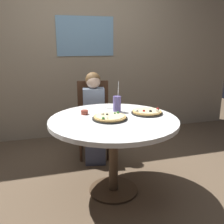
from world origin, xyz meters
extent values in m
plane|color=brown|center=(0.00, 0.00, 0.00)|extent=(8.00, 8.00, 0.00)
cube|color=tan|center=(0.00, 1.76, 1.45)|extent=(5.20, 0.12, 2.90)
cube|color=#8CBFE5|center=(0.08, 1.70, 1.51)|extent=(0.85, 0.02, 0.56)
cylinder|color=white|center=(0.00, 0.00, 0.73)|extent=(1.20, 1.20, 0.04)
cylinder|color=#4C3826|center=(0.00, 0.00, 0.36)|extent=(0.09, 0.09, 0.69)
cylinder|color=#4C3826|center=(0.00, 0.00, 0.01)|extent=(0.48, 0.48, 0.02)
cube|color=brown|center=(0.00, 0.87, 0.43)|extent=(0.47, 0.47, 0.04)
cube|color=brown|center=(0.03, 1.05, 0.69)|extent=(0.40, 0.11, 0.52)
cylinder|color=brown|center=(-0.20, 0.74, 0.21)|extent=(0.04, 0.04, 0.41)
cylinder|color=brown|center=(0.14, 0.68, 0.21)|extent=(0.04, 0.04, 0.41)
cylinder|color=brown|center=(-0.14, 1.07, 0.21)|extent=(0.04, 0.04, 0.41)
cylinder|color=brown|center=(0.20, 1.01, 0.21)|extent=(0.04, 0.04, 0.41)
cube|color=#3F4766|center=(-0.03, 0.72, 0.23)|extent=(0.29, 0.36, 0.45)
cube|color=#8C9EB7|center=(0.00, 0.85, 0.67)|extent=(0.28, 0.20, 0.44)
sphere|color=beige|center=(0.00, 0.85, 0.97)|extent=(0.17, 0.17, 0.17)
sphere|color=brown|center=(0.00, 0.87, 0.99)|extent=(0.18, 0.18, 0.18)
cylinder|color=black|center=(0.37, 0.07, 0.76)|extent=(0.31, 0.31, 0.01)
cylinder|color=tan|center=(0.37, 0.07, 0.77)|extent=(0.29, 0.29, 0.02)
cylinder|color=beige|center=(0.37, 0.07, 0.78)|extent=(0.25, 0.25, 0.01)
sphere|color=#B2231E|center=(0.32, 0.04, 0.79)|extent=(0.03, 0.03, 0.03)
sphere|color=beige|center=(0.25, 0.06, 0.79)|extent=(0.03, 0.03, 0.03)
sphere|color=#B2231E|center=(0.48, 0.07, 0.79)|extent=(0.03, 0.03, 0.03)
sphere|color=beige|center=(0.45, 0.01, 0.79)|extent=(0.03, 0.03, 0.03)
sphere|color=black|center=(0.38, 0.01, 0.79)|extent=(0.03, 0.03, 0.03)
cylinder|color=black|center=(-0.04, -0.01, 0.76)|extent=(0.33, 0.33, 0.01)
cylinder|color=tan|center=(-0.04, -0.01, 0.77)|extent=(0.30, 0.30, 0.02)
cylinder|color=beige|center=(-0.04, -0.01, 0.78)|extent=(0.27, 0.27, 0.01)
sphere|color=#387F33|center=(0.03, 0.05, 0.79)|extent=(0.02, 0.02, 0.02)
sphere|color=beige|center=(-0.08, -0.09, 0.79)|extent=(0.02, 0.02, 0.02)
sphere|color=black|center=(-0.05, 0.02, 0.79)|extent=(0.02, 0.02, 0.02)
sphere|color=beige|center=(-0.09, 0.04, 0.79)|extent=(0.03, 0.03, 0.03)
sphere|color=#387F33|center=(-0.12, -0.09, 0.79)|extent=(0.03, 0.03, 0.03)
sphere|color=#387F33|center=(0.06, 0.05, 0.79)|extent=(0.03, 0.03, 0.03)
cylinder|color=#6659A5|center=(0.10, 0.22, 0.83)|extent=(0.08, 0.08, 0.16)
cylinder|color=white|center=(0.11, 0.22, 0.95)|extent=(0.03, 0.04, 0.22)
cylinder|color=brown|center=(-0.23, 0.22, 0.77)|extent=(0.07, 0.07, 0.04)
cylinder|color=white|center=(0.10, 0.43, 0.76)|extent=(0.18, 0.18, 0.01)
camera|label=1|loc=(-0.65, -2.17, 1.44)|focal=41.13mm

